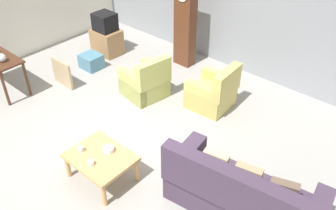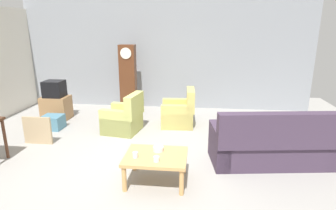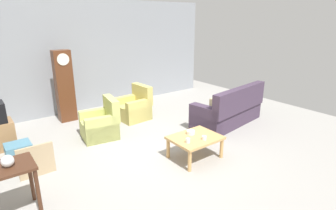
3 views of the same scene
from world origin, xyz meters
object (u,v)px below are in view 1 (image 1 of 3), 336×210
Objects in this scene: cup_white_porcelain at (91,163)px; bowl_white_stacked at (109,149)px; armchair_olive_far at (213,93)px; framed_picture_leaning at (62,73)px; armchair_olive_near at (146,83)px; tv_crt at (105,22)px; storage_box_blue at (91,61)px; couch_floral at (242,196)px; glass_dome_cloche at (1,58)px; tv_stand_cabinet at (107,42)px; coffee_table_wood at (101,159)px; grandfather_clock at (185,25)px; cup_blue_rimmed at (81,149)px.

bowl_white_stacked is at bearing 93.94° from cup_white_porcelain.
framed_picture_leaning is (-2.85, -1.46, -0.01)m from armchair_olive_far.
armchair_olive_near is 10.31× the size of cup_white_porcelain.
tv_crt is 1.04× the size of storage_box_blue.
couch_floral is 5.17m from glass_dome_cloche.
armchair_olive_far is at bearing 25.21° from armchair_olive_near.
glass_dome_cloche is (-0.06, -2.55, 0.57)m from tv_stand_cabinet.
bowl_white_stacked is at bearing -40.32° from tv_crt.
armchair_olive_near is 1.35× the size of tv_stand_cabinet.
glass_dome_cloche is at bearing -117.30° from framed_picture_leaning.
couch_floral is at bearing 6.35° from glass_dome_cloche.
framed_picture_leaning is 3.06m from cup_white_porcelain.
coffee_table_wood is at bearing -23.99° from framed_picture_leaning.
framed_picture_leaning is 0.90m from storage_box_blue.
cup_white_porcelain is (-0.13, -2.86, 0.19)m from armchair_olive_far.
cup_white_porcelain is (3.20, -0.46, -0.38)m from glass_dome_cloche.
tv_stand_cabinet reaches higher than bowl_white_stacked.
cup_white_porcelain is (0.04, -0.21, 0.10)m from coffee_table_wood.
armchair_olive_far is at bearing -33.14° from grandfather_clock.
armchair_olive_far is 1.92× the size of tv_crt.
grandfather_clock is 2.06m from tv_stand_cabinet.
coffee_table_wood is 0.23m from cup_white_porcelain.
grandfather_clock is at bearing 109.84° from cup_white_porcelain.
tv_crt is 4.06m from cup_blue_rimmed.
grandfather_clock is at bearing 99.94° from armchair_olive_near.
armchair_olive_near is 1.73m from grandfather_clock.
framed_picture_leaning is at bearing 158.92° from bowl_white_stacked.
storage_box_blue is at bearing 165.35° from couch_floral.
storage_box_blue is at bearing -69.19° from tv_stand_cabinet.
cup_white_porcelain reaches higher than bowl_white_stacked.
bowl_white_stacked is (3.12, -2.65, 0.19)m from tv_stand_cabinet.
couch_floral is 4.64m from framed_picture_leaning.
armchair_olive_far is at bearing -2.56° from tv_stand_cabinet.
couch_floral is 2.39× the size of armchair_olive_near.
cup_blue_rimmed is (1.05, -3.77, -0.46)m from grandfather_clock.
storage_box_blue is (-4.77, 1.25, -0.19)m from couch_floral.
storage_box_blue is at bearing -133.07° from grandfather_clock.
armchair_olive_far reaches higher than cup_blue_rimmed.
storage_box_blue is at bearing 139.14° from cup_blue_rimmed.
armchair_olive_near is 1.53× the size of framed_picture_leaning.
glass_dome_cloche is at bearing 175.46° from coffee_table_wood.
cup_white_porcelain is (1.39, -3.85, -0.46)m from grandfather_clock.
armchair_olive_far is 4.15m from glass_dome_cloche.
storage_box_blue is 5.17× the size of cup_white_porcelain.
tv_stand_cabinet is (-3.28, 0.15, -0.00)m from armchair_olive_far.
tv_stand_cabinet is at bearing 136.29° from cup_white_porcelain.
tv_crt reaches higher than storage_box_blue.
grandfather_clock is (-1.52, 0.99, 0.65)m from armchair_olive_far.
coffee_table_wood is 0.18m from bowl_white_stacked.
coffee_table_wood is at bearing 101.73° from cup_white_porcelain.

